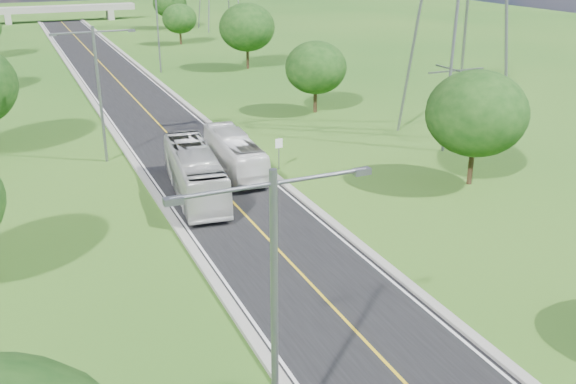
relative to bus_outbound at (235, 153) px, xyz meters
name	(u,v)px	position (x,y,z in m)	size (l,w,h in m)	color
ground	(144,109)	(-2.09, 21.21, -1.41)	(260.00, 260.00, 0.00)	#1E5116
road	(132,96)	(-2.09, 27.21, -1.38)	(8.00, 150.00, 0.06)	black
curb_left	(91,99)	(-6.34, 27.21, -1.30)	(0.50, 150.00, 0.22)	gray
curb_right	(171,92)	(2.16, 27.21, -1.30)	(0.50, 150.00, 0.22)	gray
speed_limit_sign	(279,149)	(3.11, -0.80, 0.19)	(0.55, 0.09, 2.40)	slate
overpass	(60,10)	(-2.09, 101.21, 1.00)	(30.00, 3.00, 3.20)	gray
streetlight_near_left	(274,303)	(-8.09, -26.79, 4.54)	(5.90, 0.25, 10.00)	slate
streetlight_mid_left	(98,83)	(-8.09, 6.21, 4.54)	(5.90, 0.25, 10.00)	slate
streetlight_far_right	(158,24)	(3.91, 39.21, 4.54)	(5.90, 0.25, 10.00)	slate
tree_rb	(477,113)	(13.91, -8.79, 3.55)	(6.72, 6.72, 7.82)	black
tree_rc	(316,68)	(12.91, 13.21, 2.93)	(5.88, 5.88, 6.84)	black
tree_rd	(247,27)	(14.91, 37.21, 3.86)	(7.14, 7.14, 8.30)	black
tree_re	(179,19)	(12.41, 61.21, 2.62)	(5.46, 5.46, 6.35)	black
tree_rf	(170,3)	(15.91, 81.21, 3.24)	(6.30, 6.30, 7.33)	black
bus_outbound	(235,153)	(0.00, 0.00, 0.00)	(2.26, 9.68, 2.70)	white
bus_inbound	(195,173)	(-3.89, -3.33, 0.19)	(2.59, 11.06, 3.08)	silver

